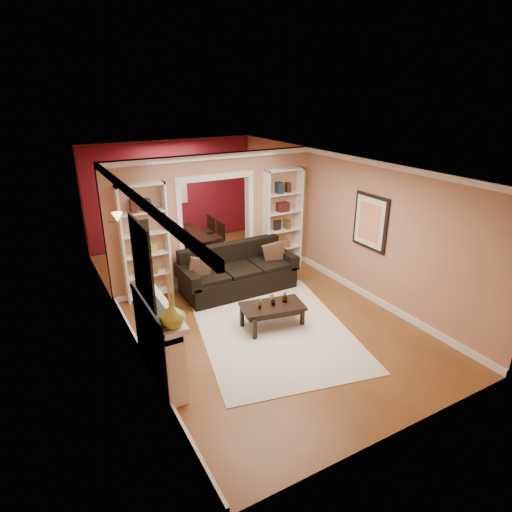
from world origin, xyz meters
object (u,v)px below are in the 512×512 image
coffee_table (272,315)px  dining_table (187,244)px  sofa (238,270)px  bookshelf_right (282,220)px  bookshelf_left (145,243)px  fireplace (160,340)px

coffee_table → dining_table: bearing=102.3°
sofa → coffee_table: sofa is taller
bookshelf_right → dining_table: size_ratio=1.43×
dining_table → sofa: bearing=-175.5°
bookshelf_left → fireplace: size_ratio=1.35×
fireplace → dining_table: fireplace is taller
fireplace → dining_table: (2.04, 4.38, -0.30)m
bookshelf_left → fireplace: (-0.54, -2.53, -0.57)m
fireplace → coffee_table: bearing=10.4°
sofa → bookshelf_left: bearing=161.0°
fireplace → dining_table: 4.84m
bookshelf_left → bookshelf_right: 3.10m
bookshelf_right → dining_table: bookshelf_right is taller
coffee_table → bookshelf_right: bearing=65.7°
coffee_table → fireplace: 2.17m
bookshelf_right → sofa: bearing=-157.7°
dining_table → coffee_table: bearing=-179.0°
bookshelf_right → fireplace: bookshelf_right is taller
sofa → dining_table: sofa is taller
bookshelf_left → sofa: bearing=-19.0°
bookshelf_right → fireplace: bearing=-145.2°
sofa → coffee_table: 1.59m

